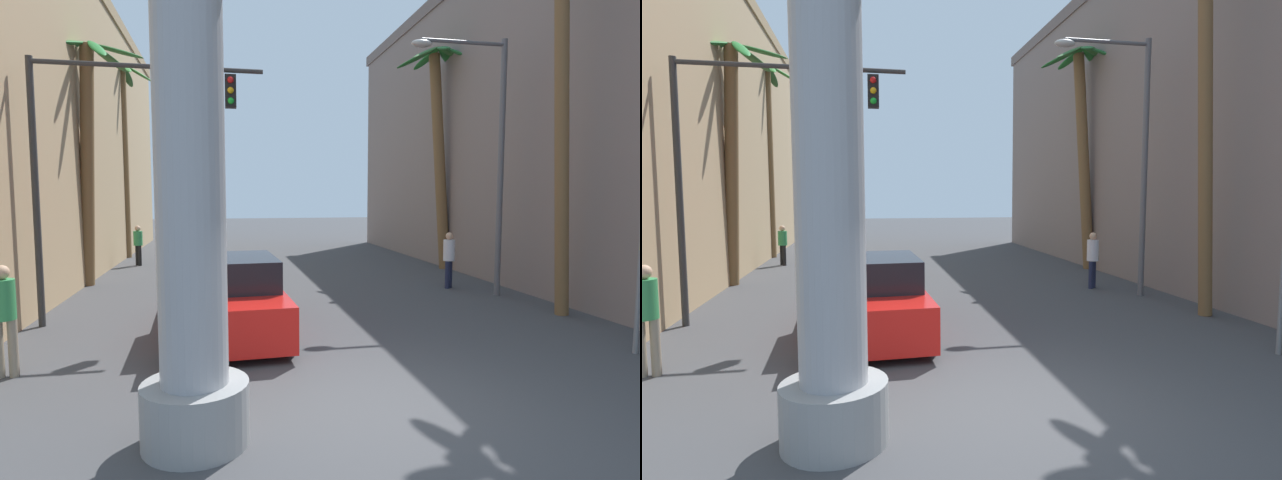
{
  "view_description": "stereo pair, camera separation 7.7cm",
  "coord_description": "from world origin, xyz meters",
  "views": [
    {
      "loc": [
        -1.89,
        -5.96,
        2.79
      ],
      "look_at": [
        0.0,
        3.46,
        1.91
      ],
      "focal_mm": 28.0,
      "sensor_mm": 36.0,
      "label": 1
    },
    {
      "loc": [
        -1.82,
        -5.97,
        2.79
      ],
      "look_at": [
        0.0,
        3.46,
        1.91
      ],
      "focal_mm": 28.0,
      "sensor_mm": 36.0,
      "label": 2
    }
  ],
  "objects": [
    {
      "name": "palm_tree_far_left",
      "position": [
        -5.95,
        17.25,
        4.95
      ],
      "size": [
        2.52,
        2.64,
        8.4
      ],
      "color": "brown",
      "rests_on": "ground"
    },
    {
      "name": "pedestrian_mid_right",
      "position": [
        4.78,
        7.73,
        0.97
      ],
      "size": [
        0.48,
        0.48,
        1.67
      ],
      "color": "#1E233F",
      "rests_on": "ground"
    },
    {
      "name": "traffic_light_mast",
      "position": [
        -4.14,
        5.35,
        3.94
      ],
      "size": [
        4.79,
        0.32,
        5.58
      ],
      "color": "#333333",
      "rests_on": "ground"
    },
    {
      "name": "car_lead",
      "position": [
        -1.78,
        4.25,
        0.7
      ],
      "size": [
        2.33,
        5.06,
        1.56
      ],
      "color": "black",
      "rests_on": "ground"
    },
    {
      "name": "crossing_sign",
      "position": [
        5.23,
        1.33,
        1.66
      ],
      "size": [
        0.47,
        0.47,
        2.52
      ],
      "color": "slate",
      "rests_on": "ground"
    },
    {
      "name": "pedestrian_far_left",
      "position": [
        -5.06,
        14.52,
        0.92
      ],
      "size": [
        0.47,
        0.47,
        1.58
      ],
      "color": "black",
      "rests_on": "ground"
    },
    {
      "name": "building_right",
      "position": [
        9.56,
        8.79,
        5.3
      ],
      "size": [
        6.16,
        26.9,
        10.58
      ],
      "color": "slate",
      "rests_on": "ground"
    },
    {
      "name": "palm_tree_mid_right",
      "position": [
        6.15,
        11.55,
        5.02
      ],
      "size": [
        3.03,
        3.19,
        8.17
      ],
      "color": "brown",
      "rests_on": "ground"
    },
    {
      "name": "palm_tree_near_right",
      "position": [
        5.59,
        3.87,
        5.83
      ],
      "size": [
        2.55,
        2.31,
        9.27
      ],
      "color": "brown",
      "rests_on": "ground"
    },
    {
      "name": "street_lamp",
      "position": [
        5.19,
        6.49,
        4.22
      ],
      "size": [
        2.71,
        0.28,
        6.91
      ],
      "color": "#59595E",
      "rests_on": "ground"
    },
    {
      "name": "pedestrian_curb_left",
      "position": [
        -5.13,
        2.25,
        1.01
      ],
      "size": [
        0.35,
        0.35,
        1.73
      ],
      "color": "gray",
      "rests_on": "ground"
    },
    {
      "name": "palm_tree_mid_left",
      "position": [
        -5.72,
        10.19,
        4.54
      ],
      "size": [
        3.21,
        3.03,
        7.36
      ],
      "color": "brown",
      "rests_on": "ground"
    },
    {
      "name": "ground_plane",
      "position": [
        0.0,
        10.0,
        0.0
      ],
      "size": [
        86.22,
        86.22,
        0.0
      ],
      "primitive_type": "plane",
      "color": "#424244"
    }
  ]
}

